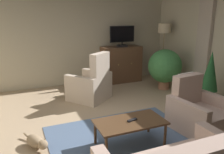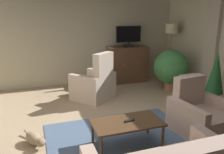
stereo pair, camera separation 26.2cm
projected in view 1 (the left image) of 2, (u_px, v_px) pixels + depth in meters
name	position (u px, v px, depth m)	size (l,w,h in m)	color
ground_plane	(118.00, 131.00, 4.23)	(6.52, 6.87, 0.04)	tan
wall_back	(72.00, 38.00, 6.68)	(6.52, 0.10, 2.74)	#B2A88E
curtain_panel_far	(204.00, 35.00, 5.88)	(0.10, 0.44, 2.30)	#B2A393
rug_central	(123.00, 137.00, 3.98)	(2.45, 1.76, 0.01)	slate
tv_cabinet	(121.00, 65.00, 7.12)	(1.20, 0.55, 1.09)	#402A1C
television	(122.00, 36.00, 6.84)	(0.77, 0.20, 0.61)	black
coffee_table	(130.00, 124.00, 3.65)	(1.10, 0.60, 0.42)	#4C331E
tv_remote	(132.00, 120.00, 3.65)	(0.17, 0.05, 0.02)	black
armchair_beside_cabinet	(91.00, 85.00, 5.64)	(1.17, 1.17, 1.18)	#C6B29E
armchair_by_fireplace	(198.00, 113.00, 4.20)	(0.97, 1.00, 0.97)	#BC9E8E
potted_plant_tall_palm_by_window	(165.00, 67.00, 6.38)	(0.92, 0.92, 1.11)	#99664C
potted_plant_on_hearth_side	(210.00, 75.00, 5.23)	(0.39, 0.39, 1.25)	slate
cat	(36.00, 142.00, 3.64)	(0.35, 0.66, 0.22)	#937A5B
floor_lamp	(164.00, 33.00, 6.91)	(0.37, 0.37, 1.77)	#4C4233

